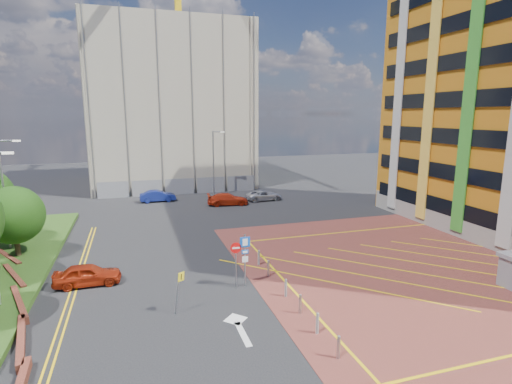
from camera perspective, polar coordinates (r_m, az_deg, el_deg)
name	(u,v)px	position (r m, az deg, el deg)	size (l,w,h in m)	color
ground	(241,294)	(23.30, -2.11, -14.42)	(140.00, 140.00, 0.00)	black
forecourt	(444,267)	(29.83, 25.26, -9.65)	(26.00, 26.00, 0.02)	brown
retaining_wall	(15,304)	(25.22, -31.18, -13.55)	(6.06, 20.33, 0.40)	brown
tree_c	(14,215)	(32.13, -31.31, -2.85)	(4.00, 4.00, 4.90)	#3D2B1C
lamp_left_far	(5,190)	(33.99, -32.27, 0.27)	(1.53, 0.16, 8.00)	#9EA0A8
lamp_back	(214,161)	(49.57, -6.01, 4.47)	(1.53, 0.16, 8.00)	#9EA0A8
sign_cluster	(242,255)	(23.49, -2.07, -9.04)	(1.17, 0.12, 3.20)	#9EA0A8
warning_sign	(179,287)	(21.06, -10.98, -13.25)	(0.59, 0.38, 2.25)	#9EA0A8
bollard_row	(290,294)	(22.33, 4.93, -14.31)	(0.14, 11.14, 0.90)	#9EA0A8
construction_building	(169,107)	(60.57, -12.28, 11.77)	(21.20, 19.20, 22.00)	#B2AA92
construction_fence	(188,186)	(51.53, -9.73, 0.84)	(21.60, 0.06, 2.00)	gray
car_red_left	(87,275)	(26.20, -22.94, -10.82)	(1.53, 3.81, 1.30)	#9E250D
car_blue_back	(158,196)	(47.67, -13.86, -0.56)	(1.41, 4.05, 1.33)	navy
car_red_back	(228,199)	(44.73, -4.05, -1.03)	(1.85, 4.55, 1.32)	red
car_silver_back	(264,195)	(47.00, 1.13, -0.50)	(1.95, 4.22, 1.17)	#BBBAC2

